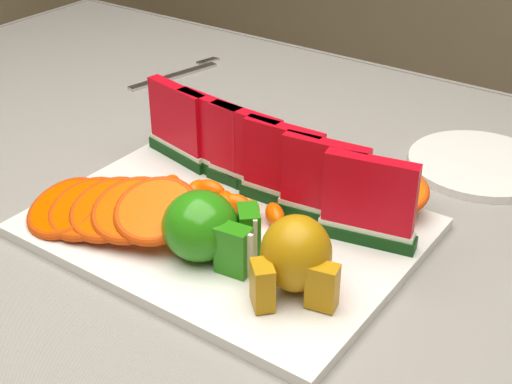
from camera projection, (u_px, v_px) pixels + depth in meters
table at (221, 270)px, 0.89m from camera, size 1.40×0.90×0.75m
tablecloth at (220, 229)px, 0.86m from camera, size 1.53×1.03×0.20m
platter at (227, 227)px, 0.78m from camera, size 0.40×0.30×0.01m
apple_cluster at (207, 228)px, 0.71m from camera, size 0.12×0.10×0.07m
pear_cluster at (296, 257)px, 0.66m from camera, size 0.09×0.10×0.08m
side_plate at (480, 164)px, 0.91m from camera, size 0.23×0.23×0.01m
fork at (177, 75)px, 1.18m from camera, size 0.05×0.19×0.00m
watermelon_row at (264, 160)px, 0.80m from camera, size 0.39×0.07×0.10m
orange_fan_front at (110, 209)px, 0.75m from camera, size 0.21×0.14×0.06m
orange_fan_back at (304, 166)px, 0.84m from camera, size 0.32×0.09×0.04m
tangerine_segments at (222, 200)px, 0.80m from camera, size 0.17×0.06×0.02m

